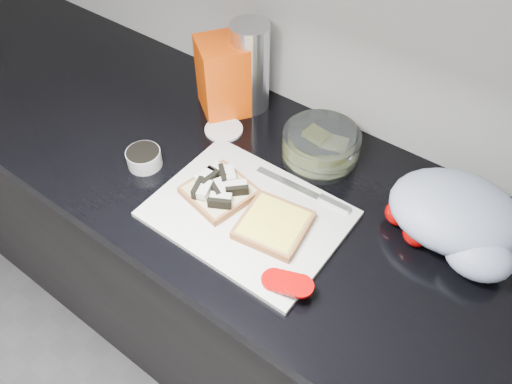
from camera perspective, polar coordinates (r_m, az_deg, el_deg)
base_cabinet at (r=1.51m, az=1.96°, el=-12.09°), size 3.50×0.60×0.86m
countertop at (r=1.14m, az=2.53°, el=-0.73°), size 3.50×0.64×0.04m
cutting_board at (r=1.08m, az=-0.95°, el=-2.52°), size 0.40×0.30×0.01m
bread_left at (r=1.10m, az=-4.21°, el=0.28°), size 0.16×0.16×0.04m
bread_right at (r=1.04m, az=2.03°, el=-3.79°), size 0.16×0.16×0.02m
tomato_slices at (r=0.96m, az=3.58°, el=-10.32°), size 0.11×0.07×0.02m
knife at (r=1.11m, az=6.66°, el=-0.32°), size 0.24×0.03×0.01m
seed_tub at (r=1.20m, az=-12.69°, el=3.89°), size 0.08×0.08×0.04m
tub_lid at (r=1.28m, az=-3.70°, el=7.15°), size 0.11×0.11×0.01m
glass_bowl at (r=1.19m, az=7.41°, el=5.22°), size 0.18×0.18×0.08m
bread_bag at (r=1.29m, az=-3.81°, el=12.99°), size 0.17×0.16×0.19m
steel_canister at (r=1.29m, az=-0.68°, el=14.04°), size 0.10×0.10×0.23m
grocery_bag at (r=1.08m, az=22.12°, el=-2.77°), size 0.30×0.26×0.12m
whole_tomatoes at (r=1.08m, az=16.93°, el=-3.37°), size 0.11×0.08×0.06m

